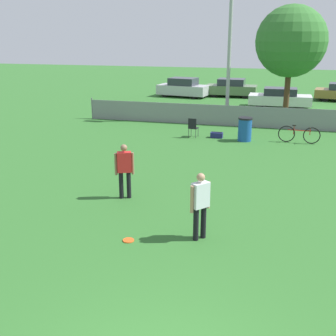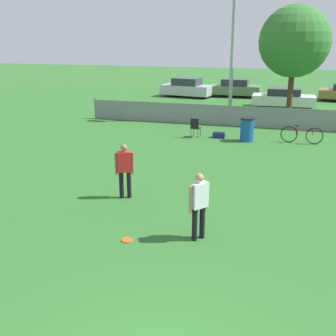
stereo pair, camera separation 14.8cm
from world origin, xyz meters
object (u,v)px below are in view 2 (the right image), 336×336
at_px(gear_bag_sideline, 219,135).
at_px(player_defender_red, 125,167).
at_px(frisbee_disc, 127,240).
at_px(light_pole, 234,23).
at_px(parked_car_white, 284,98).
at_px(trash_bin, 247,129).
at_px(player_receiver_white, 199,202).
at_px(tree_near_pole, 295,42).
at_px(parked_car_silver, 187,88).
at_px(parked_car_olive, 235,88).
at_px(bicycle_sideline, 302,135).
at_px(folding_chair_sideline, 195,127).

bearing_deg(gear_bag_sideline, player_defender_red, -99.56).
bearing_deg(frisbee_disc, gear_bag_sideline, 88.09).
xyz_separation_m(light_pole, parked_car_white, (2.81, 5.60, -4.64)).
bearing_deg(gear_bag_sideline, trash_bin, -11.47).
distance_m(player_receiver_white, gear_bag_sideline, 10.55).
relative_size(tree_near_pole, trash_bin, 5.81).
height_order(parked_car_silver, parked_car_white, parked_car_silver).
height_order(parked_car_olive, parked_car_white, parked_car_olive).
bearing_deg(bicycle_sideline, player_defender_red, -118.33).
height_order(frisbee_disc, parked_car_silver, parked_car_silver).
distance_m(tree_near_pole, parked_car_silver, 11.22).
height_order(player_receiver_white, frisbee_disc, player_receiver_white).
height_order(player_defender_red, player_receiver_white, same).
height_order(folding_chair_sideline, parked_car_white, parked_car_white).
height_order(player_defender_red, folding_chair_sideline, player_defender_red).
xyz_separation_m(player_receiver_white, frisbee_disc, (-1.60, -0.55, -0.93)).
bearing_deg(parked_car_silver, player_defender_red, -72.28).
relative_size(tree_near_pole, frisbee_disc, 23.25).
relative_size(folding_chair_sideline, parked_car_olive, 0.23).
bearing_deg(trash_bin, gear_bag_sideline, 168.53).
xyz_separation_m(tree_near_pole, trash_bin, (-1.76, -6.31, -3.76)).
distance_m(folding_chair_sideline, trash_bin, 2.44).
bearing_deg(tree_near_pole, player_receiver_white, -96.43).
relative_size(player_defender_red, parked_car_silver, 0.40).
bearing_deg(frisbee_disc, parked_car_white, 81.65).
distance_m(parked_car_olive, parked_car_white, 5.82).
height_order(bicycle_sideline, parked_car_silver, parked_car_silver).
relative_size(bicycle_sideline, gear_bag_sideline, 3.25).
distance_m(tree_near_pole, bicycle_sideline, 7.24).
bearing_deg(bicycle_sideline, frisbee_disc, -107.31).
bearing_deg(parked_car_white, gear_bag_sideline, -105.81).
xyz_separation_m(player_defender_red, parked_car_silver, (-3.34, 21.62, -0.26)).
relative_size(light_pole, player_receiver_white, 5.47).
xyz_separation_m(tree_near_pole, player_receiver_white, (-1.86, -16.48, -3.36)).
bearing_deg(folding_chair_sideline, gear_bag_sideline, -161.21).
bearing_deg(parked_car_silver, trash_bin, -56.74).
distance_m(bicycle_sideline, parked_car_silver, 15.70).
height_order(folding_chair_sideline, parked_car_silver, parked_car_silver).
distance_m(player_receiver_white, trash_bin, 10.18).
height_order(tree_near_pole, gear_bag_sideline, tree_near_pole).
bearing_deg(light_pole, parked_car_white, 63.33).
height_order(gear_bag_sideline, parked_car_silver, parked_car_silver).
bearing_deg(frisbee_disc, bicycle_sideline, 69.56).
distance_m(player_receiver_white, parked_car_silver, 24.39).
bearing_deg(gear_bag_sideline, parked_car_white, 74.74).
relative_size(player_defender_red, frisbee_disc, 6.08).
height_order(tree_near_pole, folding_chair_sideline, tree_near_pole).
bearing_deg(gear_bag_sideline, folding_chair_sideline, -168.83).
bearing_deg(folding_chair_sideline, player_receiver_white, 110.52).
distance_m(player_defender_red, frisbee_disc, 2.93).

